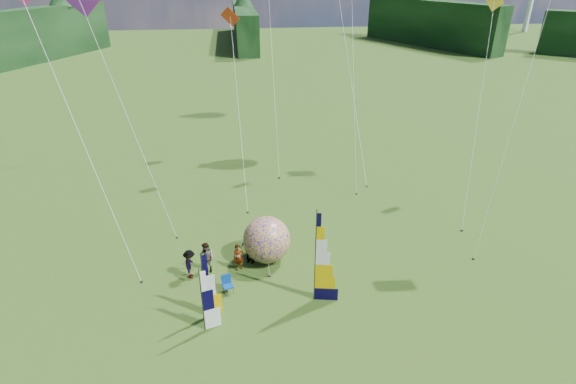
{
  "coord_description": "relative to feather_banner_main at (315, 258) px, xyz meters",
  "views": [
    {
      "loc": [
        -3.37,
        -14.93,
        15.23
      ],
      "look_at": [
        -1.0,
        4.0,
        5.5
      ],
      "focal_mm": 28.0,
      "sensor_mm": 36.0,
      "label": 1
    }
  ],
  "objects": [
    {
      "name": "ground",
      "position": [
        -0.15,
        -2.6,
        -2.53
      ],
      "size": [
        220.0,
        220.0,
        0.0
      ],
      "primitive_type": "plane",
      "color": "#344F16",
      "rests_on": "ground"
    },
    {
      "name": "treeline_ring",
      "position": [
        -0.15,
        -2.6,
        1.47
      ],
      "size": [
        210.0,
        210.0,
        8.0
      ],
      "primitive_type": null,
      "color": "#254C22",
      "rests_on": "ground"
    },
    {
      "name": "feather_banner_main",
      "position": [
        0.0,
        0.0,
        0.0
      ],
      "size": [
        1.36,
        0.35,
        5.05
      ],
      "primitive_type": null,
      "rotation": [
        0.0,
        0.0,
        -0.19
      ],
      "color": "black",
      "rests_on": "ground"
    },
    {
      "name": "side_banner_left",
      "position": [
        -5.35,
        -0.55,
        -0.75
      ],
      "size": [
        0.98,
        0.32,
        3.55
      ],
      "primitive_type": null,
      "rotation": [
        0.0,
        0.0,
        0.22
      ],
      "color": "#D8A800",
      "rests_on": "ground"
    },
    {
      "name": "side_banner_far",
      "position": [
        -5.4,
        -1.46,
        -0.86
      ],
      "size": [
        0.97,
        0.36,
        3.33
      ],
      "primitive_type": null,
      "rotation": [
        0.0,
        0.0,
        0.27
      ],
      "color": "white",
      "rests_on": "ground"
    },
    {
      "name": "bol_inflatable",
      "position": [
        -2.07,
        3.75,
        -1.18
      ],
      "size": [
        3.08,
        3.08,
        2.68
      ],
      "primitive_type": "sphere",
      "rotation": [
        0.0,
        0.0,
        -0.16
      ],
      "color": "#160A88",
      "rests_on": "ground"
    },
    {
      "name": "spectator_a",
      "position": [
        -3.7,
        3.02,
        -1.73
      ],
      "size": [
        0.65,
        0.5,
        1.6
      ],
      "primitive_type": "imported",
      "rotation": [
        0.0,
        0.0,
        0.22
      ],
      "color": "#66594C",
      "rests_on": "ground"
    },
    {
      "name": "spectator_b",
      "position": [
        -5.42,
        3.03,
        -1.62
      ],
      "size": [
        0.97,
        0.88,
        1.81
      ],
      "primitive_type": "imported",
      "rotation": [
        0.0,
        0.0,
        -0.64
      ],
      "color": "#66594C",
      "rests_on": "ground"
    },
    {
      "name": "spectator_c",
      "position": [
        -6.31,
        2.65,
        -1.68
      ],
      "size": [
        0.48,
        1.12,
        1.69
      ],
      "primitive_type": "imported",
      "rotation": [
        0.0,
        0.0,
        1.5
      ],
      "color": "#66594C",
      "rests_on": "ground"
    },
    {
      "name": "spectator_d",
      "position": [
        -3.03,
        3.56,
        -1.58
      ],
      "size": [
        1.2,
        0.87,
        1.9
      ],
      "primitive_type": "imported",
      "rotation": [
        0.0,
        0.0,
        2.72
      ],
      "color": "#66594C",
      "rests_on": "ground"
    },
    {
      "name": "camp_chair",
      "position": [
        -4.32,
        1.1,
        -2.04
      ],
      "size": [
        0.71,
        0.71,
        0.97
      ],
      "primitive_type": null,
      "rotation": [
        0.0,
        0.0,
        0.32
      ],
      "color": "navy",
      "rests_on": "ground"
    },
    {
      "name": "kite_whale",
      "position": [
        5.82,
        18.04,
        6.47
      ],
      "size": [
        7.74,
        16.26,
        17.99
      ],
      "primitive_type": null,
      "rotation": [
        0.0,
        0.0,
        -0.19
      ],
      "color": "black",
      "rests_on": "ground"
    },
    {
      "name": "kite_rainbow_delta",
      "position": [
        -9.85,
        9.57,
        5.41
      ],
      "size": [
        9.89,
        10.81,
        15.87
      ],
      "primitive_type": null,
      "rotation": [
        0.0,
        0.0,
        -0.06
      ],
      "color": "#F4324A",
      "rests_on": "ground"
    },
    {
      "name": "kite_parafoil",
      "position": [
        11.87,
        4.52,
        6.78
      ],
      "size": [
        10.13,
        10.33,
        18.6
      ],
      "primitive_type": null,
      "rotation": [
        0.0,
        0.0,
        -0.22
      ],
      "color": "#D70009",
      "rests_on": "ground"
    },
    {
      "name": "small_kite_red",
      "position": [
        -3.15,
        13.7,
        3.94
      ],
      "size": [
        5.08,
        11.5,
        12.92
      ],
      "primitive_type": null,
      "rotation": [
        0.0,
        0.0,
        -0.21
      ],
      "color": "red",
      "rests_on": "ground"
    },
    {
      "name": "small_kite_orange",
      "position": [
        5.52,
        15.35,
        5.93
      ],
      "size": [
        4.2,
        11.11,
        16.92
      ],
      "primitive_type": null,
      "rotation": [
        0.0,
        0.0,
        0.11
      ],
      "color": "#FF611A",
      "rests_on": "ground"
    },
    {
      "name": "small_kite_yellow",
      "position": [
        12.47,
        9.31,
        4.55
      ],
      "size": [
        6.71,
        10.73,
        14.15
      ],
      "primitive_type": null,
      "rotation": [
        0.0,
        0.0,
        0.04
      ],
      "color": "gold",
      "rests_on": "ground"
    },
    {
      "name": "small_kite_pink",
      "position": [
        -11.58,
        6.0,
        5.14
      ],
      "size": [
        8.33,
        9.96,
        15.33
      ],
      "primitive_type": null,
      "rotation": [
        0.0,
        0.0,
        0.04
      ],
      "color": "#E92D84",
      "rests_on": "ground"
    },
    {
      "name": "small_kite_green",
      "position": [
        -0.13,
        20.22,
        7.2
      ],
      "size": [
        7.11,
        13.74,
        19.44
      ],
      "primitive_type": null,
      "rotation": [
        0.0,
        0.0,
        -0.35
      ],
      "color": "green",
      "rests_on": "ground"
    }
  ]
}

